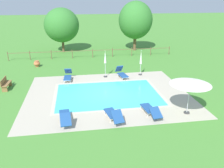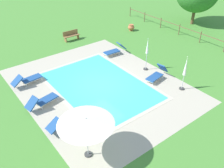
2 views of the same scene
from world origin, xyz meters
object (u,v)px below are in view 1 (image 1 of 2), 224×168
at_px(sun_lounger_north_end, 150,110).
at_px(tree_far_west, 62,25).
at_px(sun_lounger_north_near_steps, 122,73).
at_px(patio_umbrella_closed_row_mid_west, 141,60).
at_px(patio_umbrella_closed_row_west, 105,60).
at_px(wooden_bench_lawn_side, 6,83).
at_px(tree_west_mid, 136,20).
at_px(sun_lounger_north_mid, 113,114).
at_px(sun_lounger_north_far, 68,76).
at_px(patio_umbrella_open_foreground, 191,82).
at_px(sun_lounger_south_near_corner, 65,116).
at_px(terracotta_urn_near_fence, 37,64).

relative_size(sun_lounger_north_end, tree_far_west, 0.38).
xyz_separation_m(sun_lounger_north_near_steps, patio_umbrella_closed_row_mid_west, (1.84, 0.42, 1.06)).
xyz_separation_m(patio_umbrella_closed_row_west, wooden_bench_lawn_side, (-8.13, -1.61, -1.09)).
height_order(tree_far_west, tree_west_mid, tree_west_mid).
bearing_deg(sun_lounger_north_mid, patio_umbrella_closed_row_west, 85.95).
height_order(sun_lounger_north_far, patio_umbrella_open_foreground, patio_umbrella_open_foreground).
distance_m(sun_lounger_north_far, patio_umbrella_closed_row_west, 3.55).
relative_size(sun_lounger_north_mid, sun_lounger_south_near_corner, 1.00).
bearing_deg(patio_umbrella_closed_row_mid_west, tree_west_mid, 78.71).
xyz_separation_m(terracotta_urn_near_fence, tree_far_west, (2.47, 6.51, 3.08)).
xyz_separation_m(sun_lounger_north_near_steps, terracotta_urn_near_fence, (-8.02, 4.68, -0.05)).
height_order(wooden_bench_lawn_side, tree_far_west, tree_far_west).
height_order(sun_lounger_south_near_corner, tree_far_west, tree_far_west).
xyz_separation_m(sun_lounger_north_near_steps, wooden_bench_lawn_side, (-9.56, -1.26, 0.07)).
distance_m(sun_lounger_north_mid, sun_lounger_north_far, 7.99).
distance_m(sun_lounger_south_near_corner, tree_west_mid, 20.26).
distance_m(sun_lounger_north_far, patio_umbrella_open_foreground, 10.65).
relative_size(sun_lounger_north_near_steps, sun_lounger_north_far, 0.99).
height_order(patio_umbrella_closed_row_west, tree_far_west, tree_far_west).
distance_m(sun_lounger_south_near_corner, patio_umbrella_closed_row_mid_west, 10.18).
relative_size(wooden_bench_lawn_side, terracotta_urn_near_fence, 2.36).
bearing_deg(patio_umbrella_closed_row_west, sun_lounger_north_far, -175.20).
relative_size(patio_umbrella_closed_row_mid_west, tree_west_mid, 0.37).
bearing_deg(patio_umbrella_closed_row_mid_west, patio_umbrella_open_foreground, -83.54).
relative_size(sun_lounger_north_mid, sun_lounger_north_far, 1.05).
bearing_deg(wooden_bench_lawn_side, tree_west_mid, 41.68).
bearing_deg(tree_west_mid, terracotta_urn_near_fence, -153.09).
bearing_deg(sun_lounger_south_near_corner, tree_west_mid, 64.18).
bearing_deg(tree_far_west, sun_lounger_north_mid, -79.16).
xyz_separation_m(sun_lounger_north_mid, patio_umbrella_open_foreground, (4.70, 0.11, 1.70)).
distance_m(terracotta_urn_near_fence, tree_west_mid, 13.84).
relative_size(patio_umbrella_closed_row_west, tree_far_west, 0.44).
distance_m(sun_lounger_north_end, patio_umbrella_closed_row_mid_west, 7.79).
bearing_deg(sun_lounger_north_mid, sun_lounger_south_near_corner, 176.15).
relative_size(sun_lounger_north_far, sun_lounger_south_near_corner, 0.95).
bearing_deg(wooden_bench_lawn_side, sun_lounger_north_end, -30.69).
bearing_deg(sun_lounger_north_near_steps, tree_west_mid, 70.02).
height_order(sun_lounger_south_near_corner, wooden_bench_lawn_side, wooden_bench_lawn_side).
bearing_deg(sun_lounger_north_mid, wooden_bench_lawn_side, 140.87).
height_order(sun_lounger_north_end, tree_far_west, tree_far_west).
distance_m(sun_lounger_north_near_steps, tree_west_mid, 11.95).
xyz_separation_m(sun_lounger_south_near_corner, wooden_bench_lawn_side, (-4.77, 5.97, 0.10)).
bearing_deg(sun_lounger_north_mid, sun_lounger_north_far, 110.42).
bearing_deg(sun_lounger_south_near_corner, wooden_bench_lawn_side, 128.62).
distance_m(sun_lounger_south_near_corner, patio_umbrella_closed_row_west, 8.38).
distance_m(sun_lounger_north_mid, sun_lounger_south_near_corner, 2.81).
bearing_deg(patio_umbrella_closed_row_mid_west, tree_far_west, 124.46).
distance_m(sun_lounger_south_near_corner, terracotta_urn_near_fence, 12.34).
distance_m(sun_lounger_north_far, tree_far_west, 11.55).
xyz_separation_m(sun_lounger_north_near_steps, patio_umbrella_closed_row_west, (-1.44, 0.35, 1.16)).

